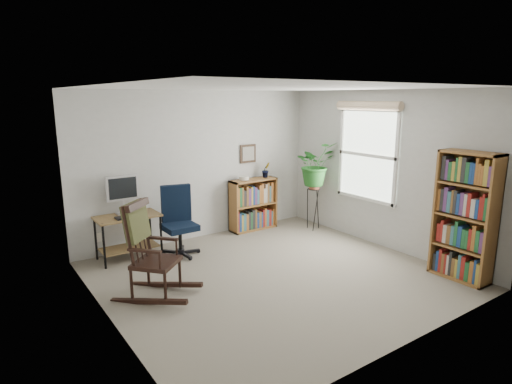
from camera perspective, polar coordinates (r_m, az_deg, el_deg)
floor at (r=5.73m, az=2.34°, el=-11.03°), size 4.20×4.00×0.00m
ceiling at (r=5.25m, az=2.58°, el=13.74°), size 4.20×4.00×0.00m
wall_back at (r=7.03m, az=-7.51°, el=3.51°), size 4.20×0.00×2.40m
wall_front at (r=4.01m, az=20.12°, el=-4.00°), size 4.20×0.00×2.40m
wall_left at (r=4.44m, az=-19.63°, el=-2.40°), size 0.00×4.00×2.40m
wall_right at (r=6.82m, az=16.62°, el=2.83°), size 0.00×4.00×2.40m
window at (r=6.95m, az=14.59°, el=4.78°), size 0.12×1.20×1.50m
desk at (r=6.46m, az=-16.61°, el=-5.76°), size 0.89×0.49×0.64m
monitor at (r=6.43m, az=-17.34°, el=-0.34°), size 0.46×0.16×0.56m
keyboard at (r=6.26m, az=-16.45°, el=-3.16°), size 0.40×0.15×0.02m
office_chair at (r=6.33m, az=-10.15°, el=-3.89°), size 0.68×0.68×1.04m
rocking_chair at (r=5.09m, az=-13.25°, el=-7.46°), size 1.10×1.14×1.15m
low_bookshelf at (r=7.50m, az=-0.37°, el=-1.65°), size 0.85×0.28×0.90m
tall_bookshelf at (r=5.98m, az=26.08°, el=-2.97°), size 0.31×0.72×1.64m
plant_stand at (r=7.57m, az=7.69°, el=-1.82°), size 0.31×0.31×0.86m
spider_plant at (r=7.37m, az=7.94°, el=6.46°), size 1.69×1.88×1.46m
potted_plant_small at (r=7.56m, az=1.33°, el=2.37°), size 0.13×0.24×0.11m
framed_picture at (r=7.46m, az=-1.03°, el=5.13°), size 0.32×0.04×0.32m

